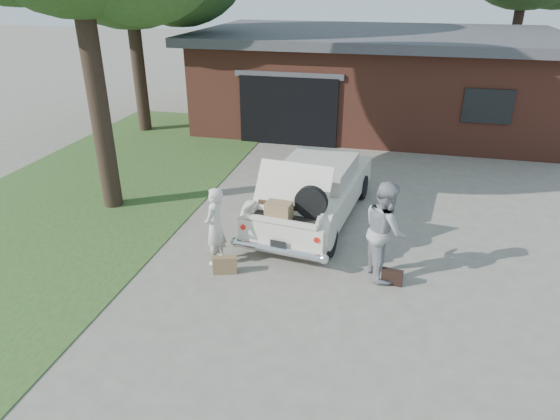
# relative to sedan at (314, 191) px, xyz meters

# --- Properties ---
(ground) EXTENTS (90.00, 90.00, 0.00)m
(ground) POSITION_rel_sedan_xyz_m (-0.29, -2.61, -0.68)
(ground) COLOR gray
(ground) RESTS_ON ground
(grass_strip) EXTENTS (6.00, 16.00, 0.02)m
(grass_strip) POSITION_rel_sedan_xyz_m (-5.79, 0.39, -0.67)
(grass_strip) COLOR #2D4C1E
(grass_strip) RESTS_ON ground
(house) EXTENTS (12.80, 7.80, 3.30)m
(house) POSITION_rel_sedan_xyz_m (0.69, 8.86, 0.99)
(house) COLOR brown
(house) RESTS_ON ground
(sedan) EXTENTS (2.32, 4.78, 1.75)m
(sedan) POSITION_rel_sedan_xyz_m (0.00, 0.00, 0.00)
(sedan) COLOR beige
(sedan) RESTS_ON ground
(woman_left) EXTENTS (0.42, 0.60, 1.55)m
(woman_left) POSITION_rel_sedan_xyz_m (-1.48, -2.32, 0.10)
(woman_left) COLOR beige
(woman_left) RESTS_ON ground
(woman_right) EXTENTS (0.96, 1.08, 1.85)m
(woman_right) POSITION_rel_sedan_xyz_m (1.65, -2.03, 0.25)
(woman_right) COLOR gray
(woman_right) RESTS_ON ground
(suitcase_left) EXTENTS (0.47, 0.27, 0.35)m
(suitcase_left) POSITION_rel_sedan_xyz_m (-1.19, -2.67, -0.50)
(suitcase_left) COLOR olive
(suitcase_left) RESTS_ON ground
(suitcase_right) EXTENTS (0.39, 0.17, 0.29)m
(suitcase_right) POSITION_rel_sedan_xyz_m (1.86, -2.32, -0.53)
(suitcase_right) COLOR black
(suitcase_right) RESTS_ON ground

